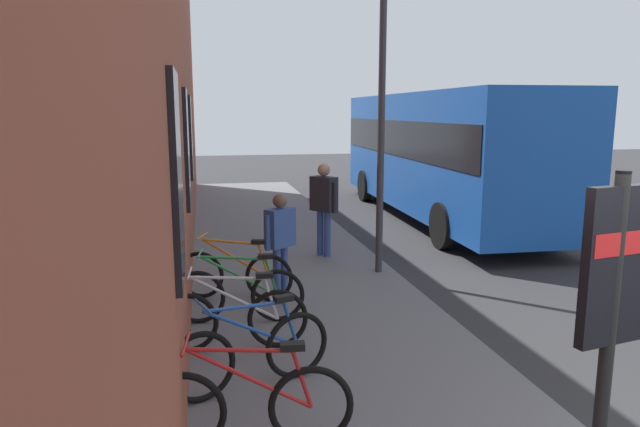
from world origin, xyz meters
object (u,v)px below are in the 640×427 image
at_px(street_lamp, 382,93).
at_px(city_bus, 440,148).
at_px(bicycle_leaning_wall, 239,294).
at_px(pedestrian_crossing_street, 324,200).
at_px(bicycle_under_window, 234,318).
at_px(bicycle_beside_lamp, 235,274).
at_px(pedestrian_near_bus, 280,234).
at_px(transit_info_sign, 613,288).
at_px(bicycle_by_door, 252,353).
at_px(bicycle_nearest_sign, 249,407).

bearing_deg(street_lamp, city_bus, -32.71).
relative_size(bicycle_leaning_wall, pedestrian_crossing_street, 0.98).
relative_size(bicycle_under_window, bicycle_beside_lamp, 1.05).
distance_m(city_bus, pedestrian_near_bus, 8.07).
relative_size(bicycle_leaning_wall, transit_info_sign, 0.73).
bearing_deg(street_lamp, bicycle_by_door, 146.58).
relative_size(bicycle_under_window, bicycle_leaning_wall, 1.00).
bearing_deg(pedestrian_crossing_street, street_lamp, -151.30).
bearing_deg(bicycle_under_window, bicycle_by_door, -173.21).
bearing_deg(bicycle_by_door, bicycle_nearest_sign, 173.73).
distance_m(bicycle_by_door, pedestrian_near_bus, 3.02).
height_order(bicycle_nearest_sign, street_lamp, street_lamp).
relative_size(bicycle_beside_lamp, street_lamp, 0.32).
xyz_separation_m(bicycle_nearest_sign, pedestrian_crossing_street, (6.24, -1.97, 0.71)).
height_order(bicycle_leaning_wall, city_bus, city_bus).
height_order(bicycle_under_window, city_bus, city_bus).
distance_m(transit_info_sign, pedestrian_near_bus, 5.35).
bearing_deg(pedestrian_crossing_street, transit_info_sign, -176.65).
relative_size(bicycle_under_window, pedestrian_crossing_street, 0.98).
distance_m(bicycle_nearest_sign, street_lamp, 6.24).
bearing_deg(street_lamp, bicycle_leaning_wall, 127.59).
height_order(pedestrian_crossing_street, pedestrian_near_bus, pedestrian_crossing_street).
distance_m(bicycle_beside_lamp, pedestrian_near_bus, 0.89).
bearing_deg(transit_info_sign, bicycle_by_door, 46.30).
height_order(bicycle_by_door, pedestrian_near_bus, pedestrian_near_bus).
bearing_deg(transit_info_sign, pedestrian_crossing_street, 3.35).
relative_size(bicycle_under_window, pedestrian_near_bus, 1.12).
bearing_deg(city_bus, pedestrian_near_bus, 139.90).
height_order(bicycle_by_door, bicycle_under_window, same).
distance_m(bicycle_nearest_sign, pedestrian_near_bus, 4.06).
bearing_deg(bicycle_leaning_wall, bicycle_nearest_sign, 177.83).
distance_m(city_bus, street_lamp, 6.24).
bearing_deg(bicycle_under_window, pedestrian_near_bus, -23.47).
xyz_separation_m(bicycle_under_window, bicycle_beside_lamp, (1.85, -0.13, -0.00)).
bearing_deg(pedestrian_crossing_street, bicycle_nearest_sign, 162.49).
bearing_deg(city_bus, bicycle_by_door, 146.98).
relative_size(bicycle_under_window, city_bus, 0.17).
distance_m(bicycle_nearest_sign, transit_info_sign, 2.91).
relative_size(pedestrian_crossing_street, street_lamp, 0.35).
bearing_deg(city_bus, bicycle_leaning_wall, 140.49).
relative_size(bicycle_nearest_sign, bicycle_beside_lamp, 1.05).
bearing_deg(bicycle_nearest_sign, street_lamp, -28.45).
relative_size(transit_info_sign, pedestrian_crossing_street, 1.33).
xyz_separation_m(transit_info_sign, pedestrian_near_bus, (5.06, 1.59, -0.64)).
xyz_separation_m(bicycle_beside_lamp, city_bus, (6.17, -5.86, 1.41)).
distance_m(transit_info_sign, city_bus, 11.77).
distance_m(bicycle_nearest_sign, city_bus, 11.81).
xyz_separation_m(transit_info_sign, city_bus, (11.21, -3.58, 0.20)).
distance_m(bicycle_nearest_sign, bicycle_leaning_wall, 2.97).
bearing_deg(bicycle_beside_lamp, city_bus, -43.54).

